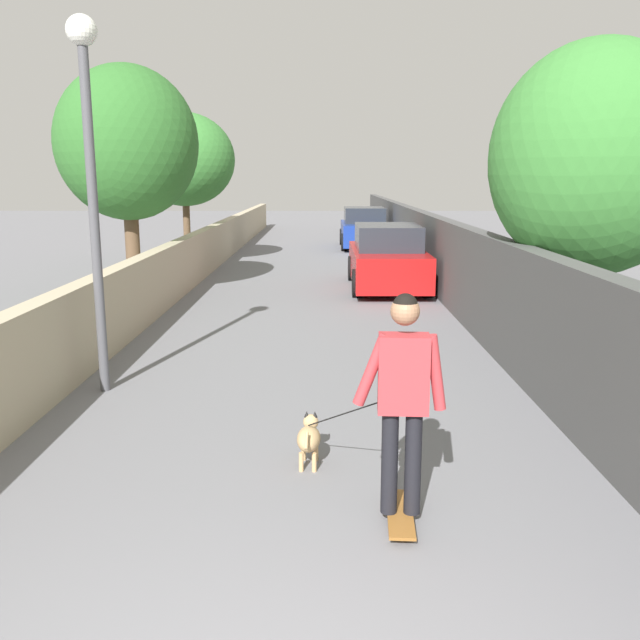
% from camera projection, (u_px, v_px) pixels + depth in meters
% --- Properties ---
extents(ground_plane, '(80.00, 80.00, 0.00)m').
position_uv_depth(ground_plane, '(310.00, 290.00, 16.46)').
color(ground_plane, slate).
extents(wall_left, '(48.00, 0.30, 1.24)m').
position_uv_depth(wall_left, '(165.00, 276.00, 14.39)').
color(wall_left, tan).
rests_on(wall_left, ground).
extents(fence_right, '(48.00, 0.30, 1.75)m').
position_uv_depth(fence_right, '(453.00, 265.00, 14.30)').
color(fence_right, '#4C4C4C').
rests_on(fence_right, ground).
extents(tree_left_mid, '(3.05, 3.05, 4.58)m').
position_uv_depth(tree_left_mid, '(184.00, 160.00, 20.72)').
color(tree_left_mid, brown).
rests_on(tree_left_mid, ground).
extents(tree_right_far, '(2.89, 2.89, 4.51)m').
position_uv_depth(tree_right_far, '(595.00, 160.00, 9.48)').
color(tree_right_far, '#473523').
rests_on(tree_right_far, ground).
extents(tree_left_distant, '(3.06, 3.06, 5.03)m').
position_uv_depth(tree_left_distant, '(127.00, 144.00, 14.81)').
color(tree_left_distant, brown).
rests_on(tree_left_distant, ground).
extents(lamp_post, '(0.36, 0.36, 4.49)m').
position_uv_depth(lamp_post, '(89.00, 143.00, 8.13)').
color(lamp_post, '#4C4C51').
rests_on(lamp_post, ground).
extents(skateboard, '(0.81, 0.25, 0.08)m').
position_uv_depth(skateboard, '(400.00, 514.00, 5.39)').
color(skateboard, brown).
rests_on(skateboard, ground).
extents(person_skateboarder, '(0.24, 0.71, 1.74)m').
position_uv_depth(person_skateboarder, '(403.00, 387.00, 5.18)').
color(person_skateboarder, black).
rests_on(person_skateboarder, skateboard).
extents(dog, '(1.41, 0.87, 1.06)m').
position_uv_depth(dog, '(309.00, 437.00, 6.43)').
color(dog, tan).
rests_on(dog, ground).
extents(car_near, '(4.19, 1.80, 1.54)m').
position_uv_depth(car_near, '(387.00, 259.00, 16.67)').
color(car_near, '#B71414').
rests_on(car_near, ground).
extents(car_far, '(3.92, 1.80, 1.54)m').
position_uv_depth(car_far, '(364.00, 229.00, 26.32)').
color(car_far, navy).
rests_on(car_far, ground).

